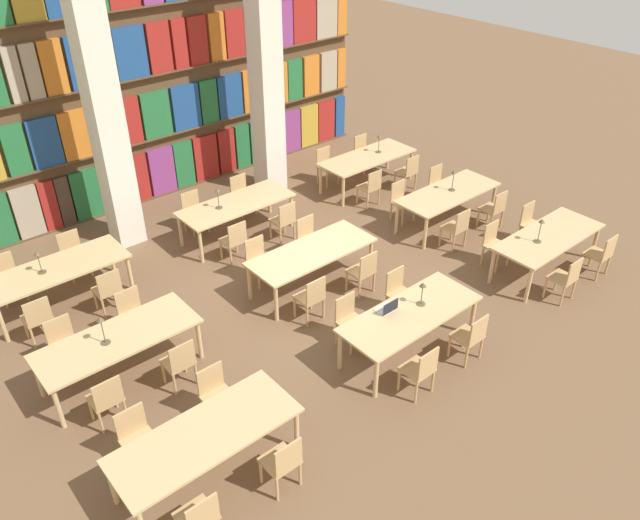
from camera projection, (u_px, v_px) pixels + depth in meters
name	position (u px, v px, depth m)	size (l,w,h in m)	color
ground_plane	(312.00, 286.00, 11.54)	(40.00, 40.00, 0.00)	brown
bookshelf_bank	(159.00, 81.00, 13.43)	(10.91, 0.35, 5.50)	brown
pillar_left	(101.00, 98.00, 11.28)	(0.56, 0.56, 6.00)	silver
pillar_center	(265.00, 61.00, 13.27)	(0.56, 0.56, 6.00)	silver
reading_table_0	(206.00, 437.00, 7.66)	(2.38, 0.94, 0.77)	tan
chair_0	(199.00, 518.00, 6.98)	(0.42, 0.40, 0.87)	tan
chair_1	(137.00, 437.00, 7.95)	(0.42, 0.40, 0.87)	tan
chair_2	(283.00, 462.00, 7.63)	(0.42, 0.40, 0.87)	tan
chair_3	(216.00, 393.00, 8.59)	(0.42, 0.40, 0.87)	tan
reading_table_1	(410.00, 316.00, 9.66)	(2.38, 0.94, 0.77)	tan
chair_4	(421.00, 369.00, 8.99)	(0.42, 0.40, 0.87)	tan
chair_5	(350.00, 319.00, 9.96)	(0.42, 0.40, 0.87)	tan
chair_6	(470.00, 336.00, 9.61)	(0.42, 0.40, 0.87)	tan
chair_7	(399.00, 292.00, 10.58)	(0.42, 0.40, 0.87)	tan
desk_lamp_0	(422.00, 290.00, 9.65)	(0.14, 0.14, 0.41)	brown
laptop	(387.00, 308.00, 9.65)	(0.32, 0.22, 0.21)	silver
reading_table_2	(548.00, 239.00, 11.60)	(2.38, 0.94, 0.77)	tan
chair_8	(566.00, 278.00, 10.93)	(0.42, 0.40, 0.87)	tan
chair_9	(494.00, 243.00, 11.90)	(0.42, 0.40, 0.87)	tan
chair_10	(601.00, 254.00, 11.58)	(0.42, 0.40, 0.87)	tan
chair_11	(531.00, 223.00, 12.55)	(0.42, 0.40, 0.87)	tan
desk_lamp_1	(541.00, 227.00, 11.20)	(0.14, 0.14, 0.48)	brown
reading_table_3	(118.00, 341.00, 9.17)	(2.38, 0.94, 0.77)	tan
chair_12	(107.00, 399.00, 8.51)	(0.42, 0.40, 0.87)	tan
chair_13	(64.00, 343.00, 9.48)	(0.42, 0.40, 0.87)	tan
chair_14	(180.00, 362.00, 9.12)	(0.42, 0.40, 0.87)	tan
chair_15	(133.00, 313.00, 10.09)	(0.42, 0.40, 0.87)	tan
desk_lamp_2	(102.00, 326.00, 8.85)	(0.14, 0.14, 0.48)	brown
reading_table_4	(312.00, 254.00, 11.16)	(2.38, 0.94, 0.77)	tan
chair_16	(311.00, 297.00, 10.46)	(0.42, 0.40, 0.87)	tan
chair_17	(259.00, 259.00, 11.42)	(0.42, 0.40, 0.87)	tan
chair_18	(363.00, 271.00, 11.11)	(0.42, 0.40, 0.87)	tan
chair_19	(309.00, 238.00, 12.07)	(0.42, 0.40, 0.87)	tan
reading_table_5	(448.00, 195.00, 13.09)	(2.38, 0.94, 0.77)	tan
chair_20	(457.00, 227.00, 12.40)	(0.42, 0.40, 0.87)	tan
chair_21	(401.00, 200.00, 13.37)	(0.42, 0.40, 0.87)	tan
chair_22	(494.00, 208.00, 13.07)	(0.42, 0.40, 0.87)	tan
chair_23	(439.00, 184.00, 14.03)	(0.42, 0.40, 0.87)	tan
desk_lamp_3	(453.00, 177.00, 12.95)	(0.14, 0.14, 0.46)	brown
reading_table_6	(57.00, 271.00, 10.70)	(2.38, 0.94, 0.77)	tan
chair_24	(38.00, 317.00, 9.99)	(0.42, 0.40, 0.87)	tan
chair_25	(7.00, 277.00, 10.96)	(0.42, 0.40, 0.87)	tan
chair_26	(108.00, 289.00, 10.64)	(0.42, 0.40, 0.87)	tan
chair_27	(73.00, 253.00, 11.61)	(0.42, 0.40, 0.87)	tan
desk_lamp_4	(38.00, 258.00, 10.39)	(0.14, 0.14, 0.42)	brown
reading_table_7	(236.00, 206.00, 12.67)	(2.38, 0.94, 0.77)	tan
chair_28	(235.00, 240.00, 12.01)	(0.42, 0.40, 0.87)	tan
chair_29	(194.00, 211.00, 12.97)	(0.42, 0.40, 0.87)	tan
chair_30	(284.00, 220.00, 12.66)	(0.42, 0.40, 0.87)	tan
chair_31	(242.00, 194.00, 13.62)	(0.42, 0.40, 0.87)	tan
desk_lamp_5	(218.00, 195.00, 12.30)	(0.14, 0.14, 0.44)	brown
reading_table_8	(367.00, 159.00, 14.62)	(2.38, 0.94, 0.77)	tan
chair_32	(371.00, 186.00, 13.92)	(0.42, 0.40, 0.87)	tan
chair_33	(326.00, 165.00, 14.89)	(0.42, 0.40, 0.87)	tan
chair_34	(408.00, 171.00, 14.58)	(0.42, 0.40, 0.87)	tan
chair_35	(363.00, 152.00, 15.55)	(0.42, 0.40, 0.87)	tan
desk_lamp_6	(379.00, 140.00, 14.62)	(0.14, 0.14, 0.44)	brown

